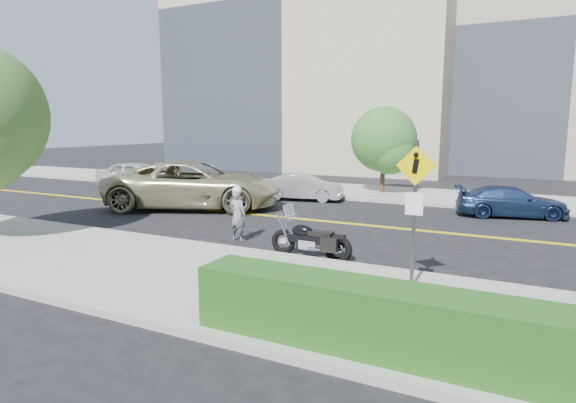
{
  "coord_description": "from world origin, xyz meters",
  "views": [
    {
      "loc": [
        6.24,
        -15.8,
        3.43
      ],
      "look_at": [
        -0.16,
        -3.27,
        1.2
      ],
      "focal_mm": 30.0,
      "sensor_mm": 36.0,
      "label": 1
    }
  ],
  "objects_px": {
    "motorcycle": "(311,232)",
    "parked_car_blue": "(511,202)",
    "pedestrian_sign": "(415,201)",
    "suv": "(194,185)",
    "parked_car_silver": "(302,187)",
    "motorcyclist": "(237,214)",
    "parked_car_white": "(138,176)"
  },
  "relations": [
    {
      "from": "motorcycle",
      "to": "parked_car_blue",
      "type": "distance_m",
      "value": 9.69
    },
    {
      "from": "pedestrian_sign",
      "to": "suv",
      "type": "xyz_separation_m",
      "value": [
        -10.49,
        6.4,
        -0.97
      ]
    },
    {
      "from": "parked_car_silver",
      "to": "parked_car_blue",
      "type": "bearing_deg",
      "value": -102.77
    },
    {
      "from": "parked_car_blue",
      "to": "pedestrian_sign",
      "type": "bearing_deg",
      "value": 156.75
    },
    {
      "from": "motorcyclist",
      "to": "parked_car_blue",
      "type": "xyz_separation_m",
      "value": [
        7.11,
        7.97,
        -0.25
      ]
    },
    {
      "from": "parked_car_white",
      "to": "pedestrian_sign",
      "type": "bearing_deg",
      "value": -126.42
    },
    {
      "from": "pedestrian_sign",
      "to": "parked_car_silver",
      "type": "bearing_deg",
      "value": 125.3
    },
    {
      "from": "parked_car_silver",
      "to": "motorcycle",
      "type": "bearing_deg",
      "value": -165.35
    },
    {
      "from": "motorcyclist",
      "to": "parked_car_white",
      "type": "height_order",
      "value": "motorcyclist"
    },
    {
      "from": "parked_car_white",
      "to": "parked_car_blue",
      "type": "height_order",
      "value": "parked_car_white"
    },
    {
      "from": "pedestrian_sign",
      "to": "parked_car_blue",
      "type": "height_order",
      "value": "pedestrian_sign"
    },
    {
      "from": "suv",
      "to": "parked_car_white",
      "type": "height_order",
      "value": "suv"
    },
    {
      "from": "motorcycle",
      "to": "parked_car_silver",
      "type": "distance_m",
      "value": 9.78
    },
    {
      "from": "pedestrian_sign",
      "to": "parked_car_white",
      "type": "distance_m",
      "value": 19.24
    },
    {
      "from": "motorcyclist",
      "to": "motorcycle",
      "type": "bearing_deg",
      "value": 170.92
    },
    {
      "from": "pedestrian_sign",
      "to": "motorcyclist",
      "type": "height_order",
      "value": "pedestrian_sign"
    },
    {
      "from": "pedestrian_sign",
      "to": "parked_car_blue",
      "type": "bearing_deg",
      "value": 82.3
    },
    {
      "from": "pedestrian_sign",
      "to": "parked_car_silver",
      "type": "relative_size",
      "value": 0.8
    },
    {
      "from": "motorcycle",
      "to": "parked_car_blue",
      "type": "height_order",
      "value": "motorcycle"
    },
    {
      "from": "motorcyclist",
      "to": "parked_car_white",
      "type": "distance_m",
      "value": 13.09
    },
    {
      "from": "pedestrian_sign",
      "to": "motorcycle",
      "type": "xyz_separation_m",
      "value": [
        -3.02,
        1.71,
        -1.28
      ]
    },
    {
      "from": "pedestrian_sign",
      "to": "parked_car_white",
      "type": "xyz_separation_m",
      "value": [
        -16.67,
        9.53,
        -1.18
      ]
    },
    {
      "from": "suv",
      "to": "parked_car_blue",
      "type": "distance_m",
      "value": 12.53
    },
    {
      "from": "motorcyclist",
      "to": "motorcycle",
      "type": "relative_size",
      "value": 0.74
    },
    {
      "from": "motorcyclist",
      "to": "parked_car_silver",
      "type": "height_order",
      "value": "motorcyclist"
    },
    {
      "from": "motorcycle",
      "to": "suv",
      "type": "relative_size",
      "value": 0.32
    },
    {
      "from": "parked_car_blue",
      "to": "parked_car_silver",
      "type": "bearing_deg",
      "value": 73.68
    },
    {
      "from": "parked_car_silver",
      "to": "parked_car_blue",
      "type": "height_order",
      "value": "parked_car_silver"
    },
    {
      "from": "motorcyclist",
      "to": "motorcycle",
      "type": "height_order",
      "value": "motorcyclist"
    },
    {
      "from": "pedestrian_sign",
      "to": "parked_car_blue",
      "type": "xyz_separation_m",
      "value": [
        1.4,
        10.34,
        -1.38
      ]
    },
    {
      "from": "pedestrian_sign",
      "to": "motorcyclist",
      "type": "relative_size",
      "value": 1.8
    },
    {
      "from": "parked_car_white",
      "to": "motorcyclist",
      "type": "bearing_deg",
      "value": -129.84
    }
  ]
}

